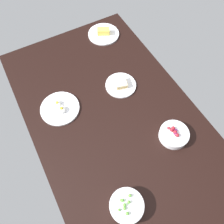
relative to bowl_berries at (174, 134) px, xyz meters
The scene contains 6 objects.
dining_table 33.95cm from the bowl_berries, 38.53° to the left, with size 140.80×85.67×4.00cm, color black.
bowl_berries is the anchor object (origin of this frame).
plate_sandwich 40.94cm from the bowl_berries, 10.80° to the left, with size 17.64×17.64×4.24cm.
plate_cheese 82.14cm from the bowl_berries, ahead, with size 20.58×20.58×4.76cm.
bowl_peas 41.44cm from the bowl_berries, 114.63° to the left, with size 14.87×14.87×6.57cm.
plate_eggs 61.47cm from the bowl_berries, 46.18° to the left, with size 21.21×21.21×4.40cm.
Camera 1 is at (-49.82, 27.18, 108.68)cm, focal length 35.46 mm.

